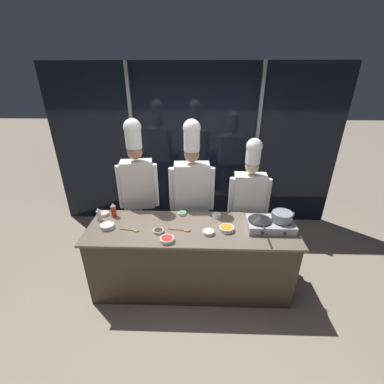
# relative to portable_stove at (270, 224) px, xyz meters

# --- Properties ---
(ground_plane) EXTENTS (24.00, 24.00, 0.00)m
(ground_plane) POSITION_rel_portable_stove_xyz_m (-0.92, -0.02, -0.94)
(ground_plane) COLOR gray
(window_wall_back) EXTENTS (4.80, 0.09, 2.70)m
(window_wall_back) POSITION_rel_portable_stove_xyz_m (-0.92, 1.65, 0.41)
(window_wall_back) COLOR black
(window_wall_back) RESTS_ON ground_plane
(demo_counter) EXTENTS (2.48, 0.77, 0.89)m
(demo_counter) POSITION_rel_portable_stove_xyz_m (-0.92, -0.02, -0.50)
(demo_counter) COLOR #4C3D2D
(demo_counter) RESTS_ON ground_plane
(portable_stove) EXTENTS (0.54, 0.35, 0.11)m
(portable_stove) POSITION_rel_portable_stove_xyz_m (0.00, 0.00, 0.00)
(portable_stove) COLOR #B2B5BA
(portable_stove) RESTS_ON demo_counter
(frying_pan) EXTENTS (0.28, 0.48, 0.05)m
(frying_pan) POSITION_rel_portable_stove_xyz_m (-0.12, -0.00, 0.08)
(frying_pan) COLOR #232326
(frying_pan) RESTS_ON portable_stove
(stock_pot) EXTENTS (0.26, 0.23, 0.11)m
(stock_pot) POSITION_rel_portable_stove_xyz_m (0.12, 0.00, 0.11)
(stock_pot) COLOR #93969B
(stock_pot) RESTS_ON portable_stove
(squeeze_bottle_clear) EXTENTS (0.05, 0.05, 0.18)m
(squeeze_bottle_clear) POSITION_rel_portable_stove_xyz_m (-2.07, 0.11, 0.03)
(squeeze_bottle_clear) COLOR white
(squeeze_bottle_clear) RESTS_ON demo_counter
(squeeze_bottle_chili) EXTENTS (0.07, 0.07, 0.19)m
(squeeze_bottle_chili) POSITION_rel_portable_stove_xyz_m (-1.92, 0.21, 0.04)
(squeeze_bottle_chili) COLOR red
(squeeze_bottle_chili) RESTS_ON demo_counter
(prep_bowl_soy_glaze) EXTENTS (0.12, 0.12, 0.03)m
(prep_bowl_soy_glaze) POSITION_rel_portable_stove_xyz_m (-1.30, -0.12, -0.03)
(prep_bowl_soy_glaze) COLOR white
(prep_bowl_soy_glaze) RESTS_ON demo_counter
(prep_bowl_garlic) EXTENTS (0.16, 0.16, 0.05)m
(prep_bowl_garlic) POSITION_rel_portable_stove_xyz_m (-1.92, -0.05, -0.02)
(prep_bowl_garlic) COLOR white
(prep_bowl_garlic) RESTS_ON demo_counter
(prep_bowl_carrots) EXTENTS (0.17, 0.17, 0.05)m
(prep_bowl_carrots) POSITION_rel_portable_stove_xyz_m (-0.51, -0.06, -0.02)
(prep_bowl_carrots) COLOR white
(prep_bowl_carrots) RESTS_ON demo_counter
(prep_bowl_chicken) EXTENTS (0.13, 0.13, 0.03)m
(prep_bowl_chicken) POSITION_rel_portable_stove_xyz_m (-2.06, 0.24, -0.03)
(prep_bowl_chicken) COLOR white
(prep_bowl_chicken) RESTS_ON demo_counter
(prep_bowl_scallions) EXTENTS (0.10, 0.10, 0.03)m
(prep_bowl_scallions) POSITION_rel_portable_stove_xyz_m (-1.05, 0.28, -0.03)
(prep_bowl_scallions) COLOR white
(prep_bowl_scallions) RESTS_ON demo_counter
(prep_bowl_bell_pepper) EXTENTS (0.16, 0.16, 0.05)m
(prep_bowl_bell_pepper) POSITION_rel_portable_stove_xyz_m (-1.18, -0.29, -0.03)
(prep_bowl_bell_pepper) COLOR white
(prep_bowl_bell_pepper) RESTS_ON demo_counter
(prep_bowl_onion) EXTENTS (0.11, 0.11, 0.04)m
(prep_bowl_onion) POSITION_rel_portable_stove_xyz_m (-0.61, 0.24, -0.03)
(prep_bowl_onion) COLOR white
(prep_bowl_onion) RESTS_ON demo_counter
(prep_bowl_bean_sprouts) EXTENTS (0.13, 0.13, 0.04)m
(prep_bowl_bean_sprouts) POSITION_rel_portable_stove_xyz_m (-0.73, -0.14, -0.03)
(prep_bowl_bean_sprouts) COLOR white
(prep_bowl_bean_sprouts) RESTS_ON demo_counter
(serving_spoon_slotted) EXTENTS (0.24, 0.07, 0.02)m
(serving_spoon_slotted) POSITION_rel_portable_stove_xyz_m (-1.60, -0.10, -0.05)
(serving_spoon_slotted) COLOR olive
(serving_spoon_slotted) RESTS_ON demo_counter
(serving_spoon_solid) EXTENTS (0.27, 0.07, 0.02)m
(serving_spoon_solid) POSITION_rel_portable_stove_xyz_m (-1.01, -0.08, -0.05)
(serving_spoon_solid) COLOR olive
(serving_spoon_solid) RESTS_ON demo_counter
(chef_head) EXTENTS (0.54, 0.28, 2.04)m
(chef_head) POSITION_rel_portable_stove_xyz_m (-1.68, 0.61, 0.26)
(chef_head) COLOR #2D3856
(chef_head) RESTS_ON ground_plane
(chef_sous) EXTENTS (0.61, 0.27, 2.04)m
(chef_sous) POSITION_rel_portable_stove_xyz_m (-0.94, 0.59, 0.21)
(chef_sous) COLOR #2D3856
(chef_sous) RESTS_ON ground_plane
(chef_line) EXTENTS (0.55, 0.24, 1.82)m
(chef_line) POSITION_rel_portable_stove_xyz_m (-0.16, 0.55, 0.11)
(chef_line) COLOR #4C4C51
(chef_line) RESTS_ON ground_plane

